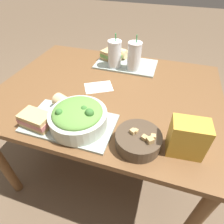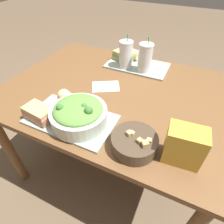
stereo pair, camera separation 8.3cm
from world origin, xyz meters
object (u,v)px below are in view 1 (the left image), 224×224
object	(u,v)px
sandwich_far	(111,56)
baguette_far	(120,53)
soup_bowl	(138,140)
napkin_folded	(98,88)
chip_bag	(187,138)
drink_cup_dark	(115,55)
drink_cup_red	(134,57)
salad_bowl	(78,117)
baguette_near	(65,104)
sandwich_near	(36,120)

from	to	relation	value
sandwich_far	baguette_far	size ratio (longest dim) A/B	1.30
soup_bowl	napkin_folded	world-z (taller)	soup_bowl
soup_bowl	chip_bag	bearing A→B (deg)	8.27
baguette_far	napkin_folded	xyz separation A→B (m)	(-0.02, -0.41, -0.04)
drink_cup_dark	drink_cup_red	xyz separation A→B (m)	(0.13, -0.00, 0.00)
sandwich_far	baguette_far	xyz separation A→B (m)	(0.05, 0.06, 0.00)
salad_bowl	baguette_far	size ratio (longest dim) A/B	2.09
soup_bowl	drink_cup_dark	world-z (taller)	drink_cup_dark
baguette_near	baguette_far	world-z (taller)	same
salad_bowl	baguette_far	bearing A→B (deg)	90.82
soup_bowl	drink_cup_red	size ratio (longest dim) A/B	0.83
sandwich_far	chip_bag	distance (m)	0.86
sandwich_far	baguette_far	bearing A→B (deg)	67.75
sandwich_far	drink_cup_red	world-z (taller)	drink_cup_red
chip_bag	napkin_folded	distance (m)	0.60
soup_bowl	sandwich_far	bearing A→B (deg)	116.03
soup_bowl	sandwich_near	size ratio (longest dim) A/B	1.25
napkin_folded	baguette_near	bearing A→B (deg)	-107.85
sandwich_far	napkin_folded	distance (m)	0.36
drink_cup_red	baguette_near	bearing A→B (deg)	-114.32
salad_bowl	chip_bag	size ratio (longest dim) A/B	1.64
drink_cup_red	napkin_folded	size ratio (longest dim) A/B	1.17
sandwich_far	chip_bag	size ratio (longest dim) A/B	1.02
soup_bowl	chip_bag	distance (m)	0.19
baguette_far	baguette_near	bearing A→B (deg)	-169.71
baguette_far	sandwich_near	bearing A→B (deg)	-173.39
drink_cup_dark	napkin_folded	bearing A→B (deg)	-94.24
soup_bowl	sandwich_near	bearing A→B (deg)	-175.89
chip_bag	soup_bowl	bearing A→B (deg)	-176.96
sandwich_near	drink_cup_red	size ratio (longest dim) A/B	0.67
baguette_near	sandwich_far	size ratio (longest dim) A/B	0.85
drink_cup_red	chip_bag	size ratio (longest dim) A/B	1.43
napkin_folded	chip_bag	bearing A→B (deg)	-33.40
baguette_far	drink_cup_dark	bearing A→B (deg)	-161.50
salad_bowl	baguette_near	xyz separation A→B (m)	(-0.11, 0.08, -0.02)
drink_cup_red	napkin_folded	xyz separation A→B (m)	(-0.15, -0.26, -0.10)
soup_bowl	baguette_far	distance (m)	0.81
chip_bag	drink_cup_dark	bearing A→B (deg)	123.56
sandwich_near	napkin_folded	size ratio (longest dim) A/B	0.78
chip_bag	baguette_far	bearing A→B (deg)	117.57
chip_bag	sandwich_near	bearing A→B (deg)	-179.94
drink_cup_dark	chip_bag	xyz separation A→B (m)	(0.47, -0.59, -0.01)
salad_bowl	baguette_far	world-z (taller)	salad_bowl
sandwich_near	chip_bag	bearing A→B (deg)	12.15
baguette_far	drink_cup_dark	xyz separation A→B (m)	(-0.00, -0.14, 0.05)
salad_bowl	sandwich_far	xyz separation A→B (m)	(-0.06, 0.68, -0.02)
sandwich_near	sandwich_far	distance (m)	0.75
baguette_far	napkin_folded	distance (m)	0.41
drink_cup_red	soup_bowl	bearing A→B (deg)	-75.44
drink_cup_dark	sandwich_near	bearing A→B (deg)	-104.89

